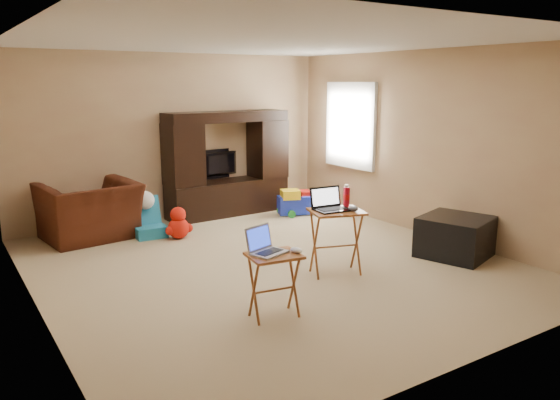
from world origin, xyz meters
TOP-DOWN VIEW (x-y plane):
  - floor at (0.00, 0.00)m, footprint 5.50×5.50m
  - ceiling at (0.00, 0.00)m, footprint 5.50×5.50m
  - wall_back at (0.00, 2.75)m, footprint 5.00×0.00m
  - wall_front at (0.00, -2.75)m, footprint 5.00×0.00m
  - wall_left at (-2.50, 0.00)m, footprint 0.00×5.50m
  - wall_right at (2.50, 0.00)m, footprint 0.00×5.50m
  - window_pane at (2.48, 1.55)m, footprint 0.00×1.20m
  - window_frame at (2.46, 1.55)m, footprint 0.06×1.14m
  - entertainment_center at (0.75, 2.47)m, footprint 2.01×0.57m
  - television at (0.75, 2.67)m, footprint 0.83×0.20m
  - recliner at (-1.47, 2.21)m, footprint 1.30×1.17m
  - child_rocker at (-0.77, 1.88)m, footprint 0.44×0.49m
  - plush_toy at (-0.48, 1.58)m, footprint 0.40×0.33m
  - push_toy at (1.62, 1.85)m, footprint 0.66×0.57m
  - ottoman at (2.04, -0.95)m, footprint 0.95×0.95m
  - tray_table_left at (-0.74, -1.24)m, footprint 0.50×0.42m
  - tray_table_right at (0.43, -0.65)m, footprint 0.66×0.59m
  - laptop_left at (-0.77, -1.21)m, footprint 0.37×0.34m
  - laptop_right at (0.39, -0.63)m, footprint 0.40×0.34m
  - mouse_left at (-0.55, -1.31)m, footprint 0.11×0.14m
  - mouse_right at (0.56, -0.77)m, footprint 0.12×0.16m
  - water_bottle at (0.63, -0.57)m, footprint 0.07×0.07m

SIDE VIEW (x-z plane):
  - floor at x=0.00m, z-range 0.00..0.00m
  - push_toy at x=1.62m, z-range 0.00..0.42m
  - plush_toy at x=-0.48m, z-range 0.00..0.44m
  - ottoman at x=2.04m, z-range 0.00..0.49m
  - child_rocker at x=-0.77m, z-range 0.00..0.54m
  - tray_table_left at x=-0.74m, z-range 0.00..0.59m
  - tray_table_right at x=0.43m, z-range 0.00..0.72m
  - recliner at x=-1.47m, z-range 0.00..0.77m
  - mouse_left at x=-0.55m, z-range 0.59..0.64m
  - laptop_left at x=-0.77m, z-range 0.59..0.83m
  - mouse_right at x=0.56m, z-range 0.72..0.78m
  - television at x=0.75m, z-range 0.54..1.02m
  - entertainment_center at x=0.75m, z-range 0.00..1.63m
  - water_bottle at x=0.63m, z-range 0.72..0.94m
  - laptop_right at x=0.39m, z-range 0.72..0.96m
  - wall_back at x=0.00m, z-range -1.25..3.75m
  - wall_front at x=0.00m, z-range -1.25..3.75m
  - wall_left at x=-2.50m, z-range -1.50..4.00m
  - wall_right at x=2.50m, z-range -1.50..4.00m
  - window_pane at x=2.48m, z-range 0.80..2.00m
  - window_frame at x=2.46m, z-range 0.73..2.07m
  - ceiling at x=0.00m, z-range 2.50..2.50m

